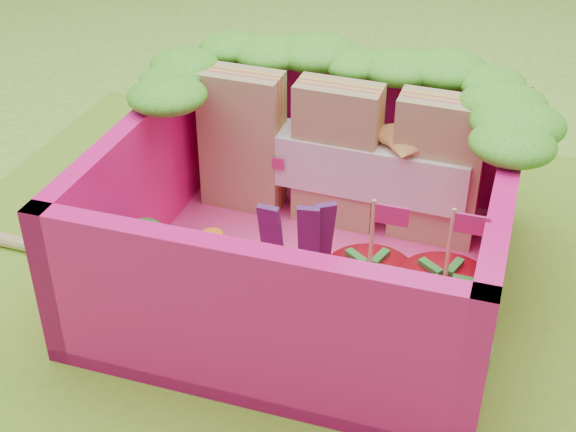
# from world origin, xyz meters

# --- Properties ---
(ground) EXTENTS (14.00, 14.00, 0.00)m
(ground) POSITION_xyz_m (0.00, 0.00, 0.00)
(ground) COLOR #6DAF31
(ground) RESTS_ON ground
(placemat) EXTENTS (2.60, 2.60, 0.03)m
(placemat) POSITION_xyz_m (0.00, 0.00, 0.01)
(placemat) COLOR #71AE27
(placemat) RESTS_ON ground
(bento_floor) EXTENTS (1.30, 1.30, 0.05)m
(bento_floor) POSITION_xyz_m (0.16, 0.07, 0.06)
(bento_floor) COLOR #FF4196
(bento_floor) RESTS_ON placemat
(bento_box) EXTENTS (1.30, 1.30, 0.55)m
(bento_box) POSITION_xyz_m (0.16, 0.07, 0.31)
(bento_box) COLOR #FF1585
(bento_box) RESTS_ON placemat
(lettuce_ruffle) EXTENTS (1.43, 0.77, 0.11)m
(lettuce_ruffle) POSITION_xyz_m (0.16, 0.52, 0.64)
(lettuce_ruffle) COLOR #27951B
(lettuce_ruffle) RESTS_ON bento_box
(sandwich_stack) EXTENTS (1.06, 0.21, 0.55)m
(sandwich_stack) POSITION_xyz_m (0.16, 0.41, 0.35)
(sandwich_stack) COLOR tan
(sandwich_stack) RESTS_ON bento_floor
(broccoli) EXTENTS (0.32, 0.32, 0.24)m
(broccoli) POSITION_xyz_m (-0.29, -0.25, 0.25)
(broccoli) COLOR #67994A
(broccoli) RESTS_ON bento_floor
(carrot_sticks) EXTENTS (0.18, 0.16, 0.28)m
(carrot_sticks) POSITION_xyz_m (-0.13, -0.25, 0.21)
(carrot_sticks) COLOR orange
(carrot_sticks) RESTS_ON bento_floor
(purple_wedges) EXTENTS (0.21, 0.10, 0.38)m
(purple_wedges) POSITION_xyz_m (0.17, -0.09, 0.27)
(purple_wedges) COLOR #491B5F
(purple_wedges) RESTS_ON bento_floor
(strawberry_left) EXTENTS (0.27, 0.27, 0.51)m
(strawberry_left) POSITION_xyz_m (0.43, -0.23, 0.22)
(strawberry_left) COLOR red
(strawberry_left) RESTS_ON bento_floor
(strawberry_right) EXTENTS (0.28, 0.28, 0.52)m
(strawberry_right) POSITION_xyz_m (0.65, -0.23, 0.23)
(strawberry_right) COLOR red
(strawberry_right) RESTS_ON bento_floor
(snap_peas) EXTENTS (0.61, 0.52, 0.05)m
(snap_peas) POSITION_xyz_m (0.56, -0.16, 0.11)
(snap_peas) COLOR green
(snap_peas) RESTS_ON bento_floor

